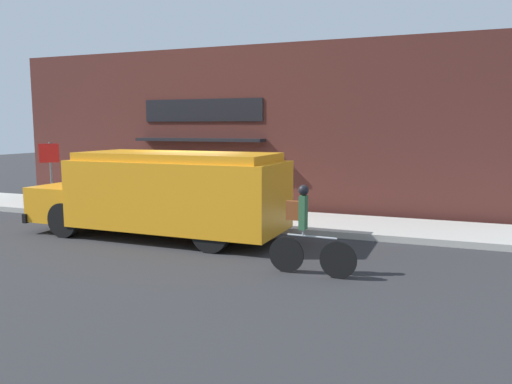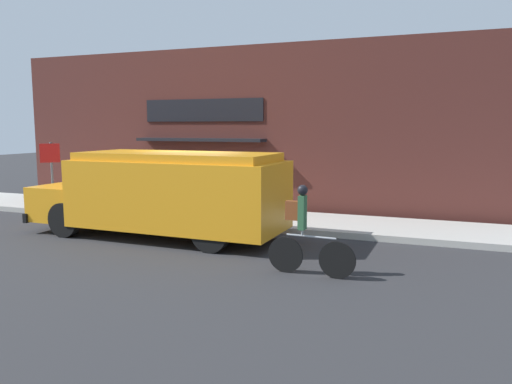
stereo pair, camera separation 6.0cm
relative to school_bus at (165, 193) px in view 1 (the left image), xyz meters
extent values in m
plane|color=#2B2B2D|center=(0.13, 1.43, -1.14)|extent=(70.00, 70.00, 0.00)
cube|color=#ADAAA3|center=(0.13, 2.74, -1.06)|extent=(28.00, 2.62, 0.16)
cube|color=#4C231E|center=(0.13, 4.42, 1.54)|extent=(17.07, 0.18, 5.36)
cube|color=black|center=(-1.12, 4.31, 2.18)|extent=(4.31, 0.05, 0.74)
cube|color=black|center=(-1.12, 4.03, 1.21)|extent=(4.52, 0.58, 0.10)
cube|color=orange|center=(0.38, -0.01, -0.01)|extent=(5.32, 2.25, 1.65)
cube|color=orange|center=(-2.96, 0.05, -0.38)|extent=(1.43, 2.00, 0.91)
cube|color=orange|center=(0.38, -0.01, 0.91)|extent=(4.90, 2.07, 0.19)
cube|color=black|center=(-3.61, 0.06, -0.73)|extent=(0.16, 2.11, 0.24)
cube|color=red|center=(-1.05, 1.34, 0.07)|extent=(0.03, 0.44, 0.44)
cylinder|color=black|center=(-2.37, 0.96, -0.70)|extent=(0.89, 0.28, 0.88)
cylinder|color=black|center=(-2.40, -0.87, -0.70)|extent=(0.89, 0.28, 0.88)
cylinder|color=black|center=(1.77, 0.88, -0.70)|extent=(0.89, 0.28, 0.88)
cylinder|color=black|center=(1.74, -0.95, -0.70)|extent=(0.89, 0.28, 0.88)
cylinder|color=black|center=(4.77, -1.87, -0.79)|extent=(0.70, 0.07, 0.70)
cylinder|color=black|center=(3.76, -1.82, -0.79)|extent=(0.70, 0.07, 0.70)
cylinder|color=#999EA3|center=(4.27, -1.84, -0.39)|extent=(0.96, 0.08, 0.04)
cylinder|color=#999EA3|center=(4.09, -1.84, -0.33)|extent=(0.04, 0.04, 0.12)
cube|color=#2D5B38|center=(4.09, -1.84, 0.05)|extent=(0.13, 0.21, 0.64)
sphere|color=black|center=(4.09, -1.84, 0.47)|extent=(0.20, 0.20, 0.20)
cube|color=brown|center=(3.90, -1.83, 0.08)|extent=(0.27, 0.15, 0.36)
cylinder|color=slate|center=(-5.26, 1.79, 0.09)|extent=(0.07, 0.07, 2.13)
cube|color=red|center=(-5.26, 1.74, 0.81)|extent=(0.45, 0.45, 0.60)
cylinder|color=#38383D|center=(-1.46, 3.15, -0.63)|extent=(0.55, 0.55, 0.70)
cylinder|color=black|center=(-1.46, 3.15, -0.25)|extent=(0.56, 0.56, 0.04)
camera|label=1|loc=(6.54, -10.73, 1.64)|focal=35.00mm
camera|label=2|loc=(6.59, -10.71, 1.64)|focal=35.00mm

